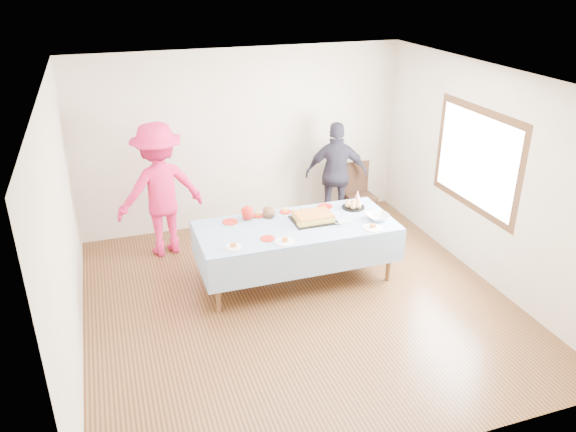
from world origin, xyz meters
The scene contains 22 objects.
ground centered at (0.00, 0.00, 0.00)m, with size 5.00×5.00×0.00m, color #442713.
room_walls centered at (0.05, 0.00, 1.77)m, with size 5.04×5.04×2.72m.
party_table centered at (0.16, 0.53, 0.72)m, with size 2.50×1.10×0.78m.
birthday_cake centered at (0.41, 0.58, 0.83)m, with size 0.55×0.42×0.10m.
rolls_tray centered at (1.07, 0.79, 0.82)m, with size 0.31×0.31×0.09m.
punch_bowl centered at (1.21, 0.35, 0.82)m, with size 0.29×0.29×0.07m, color silver.
party_hat centered at (1.21, 0.96, 0.87)m, with size 0.10×0.10×0.17m, color silver.
fork_pile centered at (0.75, 0.34, 0.81)m, with size 0.24×0.18×0.07m, color white, non-canonical shape.
plate_red_far_a centered at (-0.61, 0.87, 0.79)m, with size 0.20×0.20×0.01m, color red.
plate_red_far_b centered at (-0.22, 0.94, 0.79)m, with size 0.16×0.16×0.01m, color red.
plate_red_far_c centered at (0.16, 0.94, 0.79)m, with size 0.16×0.16×0.01m, color red.
plate_red_far_d centered at (0.72, 0.94, 0.79)m, with size 0.20×0.20×0.01m, color red.
plate_red_near centered at (-0.30, 0.27, 0.79)m, with size 0.17×0.17×0.01m, color red.
plate_white_left centered at (-0.73, 0.18, 0.79)m, with size 0.19×0.19×0.01m, color white.
plate_white_mid centered at (-0.12, 0.12, 0.79)m, with size 0.24×0.24×0.01m, color white.
plate_white_right centered at (1.03, 0.13, 0.79)m, with size 0.24×0.24×0.01m, color white.
dining_chair centered at (1.68, 1.91, 0.54)m, with size 0.43×0.43×0.97m.
toddler_left centered at (-0.38, 0.90, 0.48)m, with size 0.35×0.23×0.97m, color red.
toddler_mid centered at (-0.68, 1.03, 0.39)m, with size 0.38×0.25×0.78m, color #2A8031.
toddler_right centered at (-0.11, 0.90, 0.46)m, with size 0.44×0.35×0.91m, color tan.
adult_left centered at (-1.36, 1.85, 0.94)m, with size 1.22×0.70×1.89m, color #D81B53.
adult_right centered at (1.33, 1.99, 0.81)m, with size 0.95×0.40×1.63m, color #2D2A39.
Camera 1 is at (-1.97, -5.48, 3.81)m, focal length 35.00 mm.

